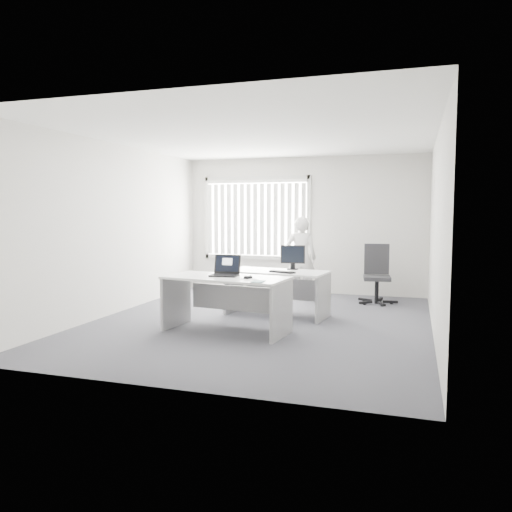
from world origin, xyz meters
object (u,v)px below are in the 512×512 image
(desk_far, at_px, (277,283))
(office_chair, at_px, (377,285))
(desk_near, at_px, (226,292))
(laptop, at_px, (224,266))
(monitor, at_px, (293,257))
(person, at_px, (301,258))

(desk_far, relative_size, office_chair, 1.55)
(desk_near, xyz_separation_m, office_chair, (1.86, 2.88, -0.22))
(laptop, bearing_deg, office_chair, 51.91)
(desk_near, distance_m, monitor, 1.68)
(office_chair, xyz_separation_m, person, (-1.43, 0.03, 0.46))
(desk_near, distance_m, desk_far, 1.33)
(desk_near, xyz_separation_m, laptop, (-0.04, 0.04, 0.37))
(person, distance_m, laptop, 2.91)
(monitor, bearing_deg, desk_far, -136.49)
(person, xyz_separation_m, monitor, (0.17, -1.39, 0.14))
(desk_near, bearing_deg, person, 88.36)
(office_chair, distance_m, person, 1.50)
(person, height_order, laptop, person)
(person, height_order, monitor, person)
(desk_near, bearing_deg, monitor, 75.42)
(desk_far, xyz_separation_m, monitor, (0.20, 0.26, 0.41))
(desk_near, distance_m, person, 2.95)
(office_chair, bearing_deg, monitor, -140.34)
(desk_near, relative_size, laptop, 4.69)
(office_chair, height_order, monitor, monitor)
(desk_far, bearing_deg, desk_near, -99.82)
(desk_near, bearing_deg, desk_far, 79.61)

